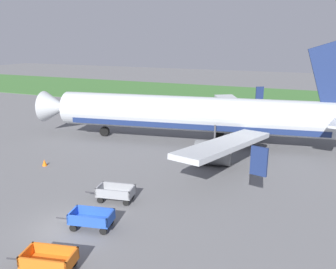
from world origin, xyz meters
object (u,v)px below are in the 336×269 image
object	(u,v)px
traffic_cone_near_plane	(44,163)
baggage_cart_fourth_in_row	(116,193)
airplane	(204,115)
baggage_cart_second_in_row	(49,260)
baggage_cart_third_in_row	(91,219)

from	to	relation	value
traffic_cone_near_plane	baggage_cart_fourth_in_row	bearing A→B (deg)	-20.86
airplane	traffic_cone_near_plane	size ratio (longest dim) A/B	65.41
baggage_cart_second_in_row	baggage_cart_third_in_row	distance (m)	4.31
airplane	baggage_cart_fourth_in_row	distance (m)	16.38
baggage_cart_second_in_row	traffic_cone_near_plane	xyz separation A→B (m)	(-10.70, 11.70, -0.31)
airplane	traffic_cone_near_plane	xyz separation A→B (m)	(-10.78, -12.50, -2.77)
baggage_cart_fourth_in_row	traffic_cone_near_plane	distance (m)	10.23
baggage_cart_fourth_in_row	airplane	bearing A→B (deg)	85.65
airplane	baggage_cart_third_in_row	size ratio (longest dim) A/B	10.37
baggage_cart_third_in_row	baggage_cart_fourth_in_row	bearing A→B (deg)	99.47
airplane	baggage_cart_fourth_in_row	xyz separation A→B (m)	(-1.23, -16.15, -2.45)
airplane	baggage_cart_third_in_row	distance (m)	20.09
baggage_cart_fourth_in_row	baggage_cart_third_in_row	bearing A→B (deg)	-80.53
baggage_cart_fourth_in_row	traffic_cone_near_plane	bearing A→B (deg)	159.14
baggage_cart_third_in_row	traffic_cone_near_plane	distance (m)	12.61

